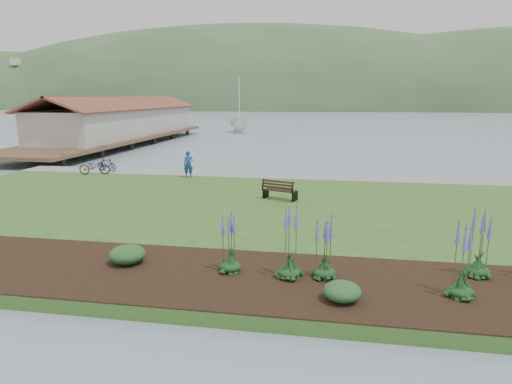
% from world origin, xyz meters
% --- Properties ---
extents(ground, '(600.00, 600.00, 0.00)m').
position_xyz_m(ground, '(0.00, 0.00, 0.00)').
color(ground, gray).
rests_on(ground, ground).
extents(lawn, '(34.00, 20.00, 0.40)m').
position_xyz_m(lawn, '(0.00, -2.00, 0.20)').
color(lawn, '#305B20').
rests_on(lawn, ground).
extents(shoreline_path, '(34.00, 2.20, 0.03)m').
position_xyz_m(shoreline_path, '(0.00, 6.90, 0.42)').
color(shoreline_path, gray).
rests_on(shoreline_path, lawn).
extents(garden_bed, '(24.00, 4.40, 0.04)m').
position_xyz_m(garden_bed, '(3.00, -9.80, 0.42)').
color(garden_bed, black).
rests_on(garden_bed, lawn).
extents(far_hillside, '(580.00, 80.00, 38.00)m').
position_xyz_m(far_hillside, '(20.00, 170.00, 0.00)').
color(far_hillside, '#375932').
rests_on(far_hillside, ground).
extents(pier_pavilion, '(8.00, 36.00, 5.40)m').
position_xyz_m(pier_pavilion, '(-20.00, 27.52, 2.64)').
color(pier_pavilion, '#4C3826').
rests_on(pier_pavilion, ground).
extents(park_bench, '(1.80, 1.20, 1.04)m').
position_xyz_m(park_bench, '(1.51, 0.16, 0.91)').
color(park_bench, black).
rests_on(park_bench, lawn).
extents(person, '(0.80, 0.64, 1.95)m').
position_xyz_m(person, '(-4.85, 5.35, 1.38)').
color(person, navy).
rests_on(person, lawn).
extents(bicycle_a, '(1.19, 2.05, 1.01)m').
position_xyz_m(bicycle_a, '(-11.27, 5.46, 0.91)').
color(bicycle_a, black).
rests_on(bicycle_a, lawn).
extents(bicycle_b, '(0.79, 1.62, 0.94)m').
position_xyz_m(bicycle_b, '(-11.08, 6.69, 0.87)').
color(bicycle_b, black).
rests_on(bicycle_b, lawn).
extents(sailboat, '(13.77, 13.83, 26.36)m').
position_xyz_m(sailboat, '(-10.26, 45.88, 0.00)').
color(sailboat, silver).
rests_on(sailboat, ground).
extents(pannier, '(0.31, 0.36, 0.33)m').
position_xyz_m(pannier, '(-12.49, 6.42, 0.57)').
color(pannier, gold).
rests_on(pannier, lawn).
extents(echium_0, '(0.62, 0.62, 2.37)m').
position_xyz_m(echium_0, '(3.04, -9.65, 1.35)').
color(echium_0, '#143718').
rests_on(echium_0, garden_bed).
extents(echium_1, '(0.62, 0.62, 2.01)m').
position_xyz_m(echium_1, '(4.01, -9.49, 1.25)').
color(echium_1, '#143718').
rests_on(echium_1, garden_bed).
extents(echium_2, '(0.62, 0.62, 2.09)m').
position_xyz_m(echium_2, '(7.43, -10.14, 1.23)').
color(echium_2, '#143718').
rests_on(echium_2, garden_bed).
extents(echium_4, '(0.62, 0.62, 2.10)m').
position_xyz_m(echium_4, '(1.33, -9.49, 1.29)').
color(echium_4, '#143718').
rests_on(echium_4, garden_bed).
extents(echium_5, '(0.62, 0.62, 2.22)m').
position_xyz_m(echium_5, '(8.27, -8.60, 1.35)').
color(echium_5, '#143718').
rests_on(echium_5, garden_bed).
extents(shrub_0, '(1.10, 1.10, 0.55)m').
position_xyz_m(shrub_0, '(-1.92, -9.37, 0.71)').
color(shrub_0, '#1E4C21').
rests_on(shrub_0, garden_bed).
extents(shrub_1, '(0.95, 0.95, 0.48)m').
position_xyz_m(shrub_1, '(4.49, -10.86, 0.68)').
color(shrub_1, '#1E4C21').
rests_on(shrub_1, garden_bed).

